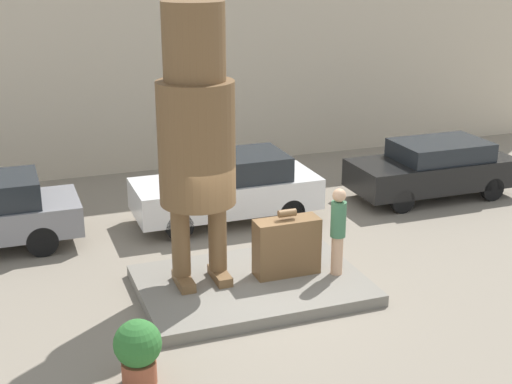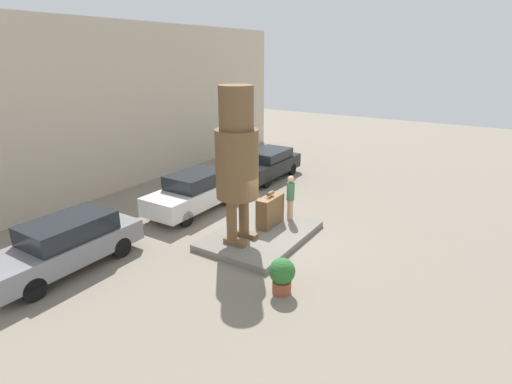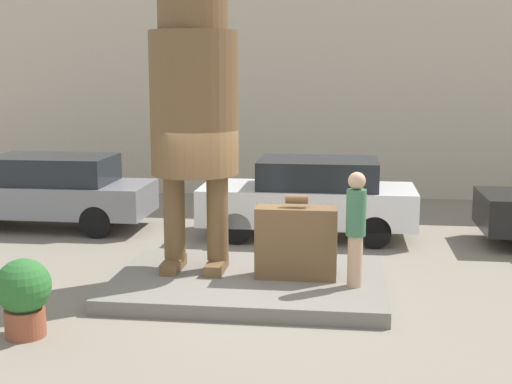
# 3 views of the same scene
# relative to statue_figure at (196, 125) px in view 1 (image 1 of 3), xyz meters

# --- Properties ---
(ground_plane) EXTENTS (60.00, 60.00, 0.00)m
(ground_plane) POSITION_rel_statue_figure_xyz_m (0.92, -0.34, -3.24)
(ground_plane) COLOR gray
(pedestal) EXTENTS (4.24, 2.96, 0.22)m
(pedestal) POSITION_rel_statue_figure_xyz_m (0.92, -0.34, -3.13)
(pedestal) COLOR slate
(pedestal) RESTS_ON ground_plane
(building_backdrop) EXTENTS (28.00, 0.60, 7.71)m
(building_backdrop) POSITION_rel_statue_figure_xyz_m (0.92, 8.43, 0.62)
(building_backdrop) COLOR beige
(building_backdrop) RESTS_ON ground_plane
(statue_figure) EXTENTS (1.40, 1.40, 5.16)m
(statue_figure) POSITION_rel_statue_figure_xyz_m (0.00, 0.00, 0.00)
(statue_figure) COLOR brown
(statue_figure) RESTS_ON pedestal
(giant_suitcase) EXTENTS (1.26, 0.48, 1.32)m
(giant_suitcase) POSITION_rel_statue_figure_xyz_m (1.65, -0.29, -2.45)
(giant_suitcase) COLOR brown
(giant_suitcase) RESTS_ON pedestal
(tourist) EXTENTS (0.30, 0.30, 1.74)m
(tourist) POSITION_rel_statue_figure_xyz_m (2.56, -0.64, -2.06)
(tourist) COLOR tan
(tourist) RESTS_ON pedestal
(parked_car_white) EXTENTS (4.38, 1.78, 1.63)m
(parked_car_white) POSITION_rel_statue_figure_xyz_m (1.67, 3.39, -2.39)
(parked_car_white) COLOR silver
(parked_car_white) RESTS_ON ground_plane
(parked_car_black) EXTENTS (4.32, 1.78, 1.50)m
(parked_car_black) POSITION_rel_statue_figure_xyz_m (7.26, 3.20, -2.44)
(parked_car_black) COLOR black
(parked_car_black) RESTS_ON ground_plane
(planter_pot) EXTENTS (0.72, 0.72, 1.04)m
(planter_pot) POSITION_rel_statue_figure_xyz_m (-1.71, -2.66, -2.66)
(planter_pot) COLOR brown
(planter_pot) RESTS_ON ground_plane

